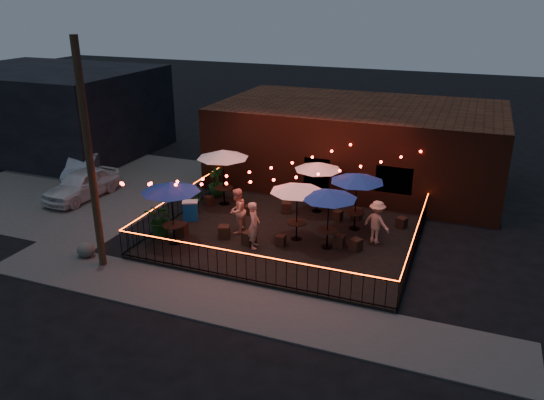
% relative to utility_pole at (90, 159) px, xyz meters
% --- Properties ---
extents(ground, '(110.00, 110.00, 0.00)m').
position_rel_utility_pole_xyz_m(ground, '(5.40, 2.60, -4.00)').
color(ground, black).
rests_on(ground, ground).
extents(patio, '(10.00, 8.00, 0.15)m').
position_rel_utility_pole_xyz_m(patio, '(5.40, 4.60, -3.92)').
color(patio, black).
rests_on(patio, ground).
extents(sidewalk, '(18.00, 2.50, 0.05)m').
position_rel_utility_pole_xyz_m(sidewalk, '(5.40, -0.65, -3.98)').
color(sidewalk, '#474442').
rests_on(sidewalk, ground).
extents(parking_lot, '(11.00, 12.00, 0.02)m').
position_rel_utility_pole_xyz_m(parking_lot, '(-6.60, 6.60, -3.99)').
color(parking_lot, '#474442').
rests_on(parking_lot, ground).
extents(brick_building, '(14.00, 8.00, 4.00)m').
position_rel_utility_pole_xyz_m(brick_building, '(6.40, 12.59, -2.00)').
color(brick_building, '#3B1B10').
rests_on(brick_building, ground).
extents(background_building, '(12.00, 9.00, 5.00)m').
position_rel_utility_pole_xyz_m(background_building, '(-12.60, 11.60, -1.50)').
color(background_building, black).
rests_on(background_building, ground).
extents(utility_pole, '(0.26, 0.26, 8.00)m').
position_rel_utility_pole_xyz_m(utility_pole, '(0.00, 0.00, 0.00)').
color(utility_pole, '#322214').
rests_on(utility_pole, ground).
extents(fence_front, '(10.00, 0.04, 1.04)m').
position_rel_utility_pole_xyz_m(fence_front, '(5.40, 0.60, -3.34)').
color(fence_front, black).
rests_on(fence_front, patio).
extents(fence_left, '(0.04, 8.00, 1.04)m').
position_rel_utility_pole_xyz_m(fence_left, '(0.40, 4.60, -3.34)').
color(fence_left, black).
rests_on(fence_left, patio).
extents(fence_right, '(0.04, 8.00, 1.04)m').
position_rel_utility_pole_xyz_m(fence_right, '(10.40, 4.60, -3.34)').
color(fence_right, black).
rests_on(fence_right, patio).
extents(festoon_lights, '(10.02, 8.72, 1.32)m').
position_rel_utility_pole_xyz_m(festoon_lights, '(4.39, 4.30, -1.48)').
color(festoon_lights, '#FF1C11').
rests_on(festoon_lights, ground).
extents(cafe_table_0, '(2.94, 2.94, 2.48)m').
position_rel_utility_pole_xyz_m(cafe_table_0, '(1.62, 2.26, -1.58)').
color(cafe_table_0, black).
rests_on(cafe_table_0, patio).
extents(cafe_table_1, '(2.65, 2.65, 2.57)m').
position_rel_utility_pole_xyz_m(cafe_table_1, '(1.60, 6.68, -1.50)').
color(cafe_table_1, black).
rests_on(cafe_table_1, patio).
extents(cafe_table_2, '(2.49, 2.49, 2.34)m').
position_rel_utility_pole_xyz_m(cafe_table_2, '(5.91, 4.31, -1.72)').
color(cafe_table_2, black).
rests_on(cafe_table_2, patio).
extents(cafe_table_3, '(2.22, 2.22, 2.28)m').
position_rel_utility_pole_xyz_m(cafe_table_3, '(5.82, 7.35, -1.77)').
color(cafe_table_3, black).
rests_on(cafe_table_3, patio).
extents(cafe_table_4, '(2.69, 2.69, 2.35)m').
position_rel_utility_pole_xyz_m(cafe_table_4, '(7.23, 4.04, -1.71)').
color(cafe_table_4, black).
rests_on(cafe_table_4, patio).
extents(cafe_table_5, '(2.49, 2.49, 2.40)m').
position_rel_utility_pole_xyz_m(cafe_table_5, '(7.81, 6.12, -1.66)').
color(cafe_table_5, black).
rests_on(cafe_table_5, patio).
extents(bistro_chair_0, '(0.46, 0.46, 0.51)m').
position_rel_utility_pole_xyz_m(bistro_chair_0, '(1.52, 2.97, -3.59)').
color(bistro_chair_0, black).
rests_on(bistro_chair_0, patio).
extents(bistro_chair_1, '(0.56, 0.56, 0.51)m').
position_rel_utility_pole_xyz_m(bistro_chair_1, '(3.22, 3.38, -3.59)').
color(bistro_chair_1, black).
rests_on(bistro_chair_1, patio).
extents(bistro_chair_2, '(0.40, 0.40, 0.42)m').
position_rel_utility_pole_xyz_m(bistro_chair_2, '(1.00, 6.31, -3.64)').
color(bistro_chair_2, black).
rests_on(bistro_chair_2, patio).
extents(bistro_chair_3, '(0.43, 0.43, 0.40)m').
position_rel_utility_pole_xyz_m(bistro_chair_3, '(3.15, 5.97, -3.65)').
color(bistro_chair_3, black).
rests_on(bistro_chair_3, patio).
extents(bistro_chair_4, '(0.55, 0.55, 0.51)m').
position_rel_utility_pole_xyz_m(bistro_chair_4, '(4.36, 3.22, -3.60)').
color(bistro_chair_4, black).
rests_on(bistro_chair_4, patio).
extents(bistro_chair_5, '(0.36, 0.36, 0.40)m').
position_rel_utility_pole_xyz_m(bistro_chair_5, '(5.52, 3.58, -3.65)').
color(bistro_chair_5, black).
rests_on(bistro_chair_5, patio).
extents(bistro_chair_6, '(0.52, 0.52, 0.48)m').
position_rel_utility_pole_xyz_m(bistro_chair_6, '(4.63, 6.72, -3.61)').
color(bistro_chair_6, black).
rests_on(bistro_chair_6, patio).
extents(bistro_chair_7, '(0.41, 0.41, 0.40)m').
position_rel_utility_pole_xyz_m(bistro_chair_7, '(6.94, 6.77, -3.65)').
color(bistro_chair_7, black).
rests_on(bistro_chair_7, patio).
extents(bistro_chair_8, '(0.43, 0.43, 0.46)m').
position_rel_utility_pole_xyz_m(bistro_chair_8, '(7.65, 4.29, -3.62)').
color(bistro_chair_8, black).
rests_on(bistro_chair_8, patio).
extents(bistro_chair_9, '(0.52, 0.52, 0.47)m').
position_rel_utility_pole_xyz_m(bistro_chair_9, '(8.30, 4.19, -3.62)').
color(bistro_chair_9, black).
rests_on(bistro_chair_9, patio).
extents(bistro_chair_10, '(0.48, 0.48, 0.48)m').
position_rel_utility_pole_xyz_m(bistro_chair_10, '(7.65, 7.16, -3.61)').
color(bistro_chair_10, black).
rests_on(bistro_chair_10, patio).
extents(bistro_chair_11, '(0.48, 0.48, 0.44)m').
position_rel_utility_pole_xyz_m(bistro_chair_11, '(9.59, 6.95, -3.63)').
color(bistro_chair_11, black).
rests_on(bistro_chair_11, patio).
extents(patron_a, '(0.61, 0.77, 1.84)m').
position_rel_utility_pole_xyz_m(patron_a, '(4.64, 3.06, -2.93)').
color(patron_a, tan).
rests_on(patron_a, patio).
extents(patron_b, '(0.80, 0.97, 1.85)m').
position_rel_utility_pole_xyz_m(patron_b, '(3.47, 4.08, -2.92)').
color(patron_b, '#DAA98C').
rests_on(patron_b, patio).
extents(patron_c, '(1.27, 1.04, 1.72)m').
position_rel_utility_pole_xyz_m(patron_c, '(8.86, 5.15, -2.99)').
color(patron_c, tan).
rests_on(patron_c, patio).
extents(potted_shrub_a, '(1.26, 1.10, 1.37)m').
position_rel_utility_pole_xyz_m(potted_shrub_a, '(0.80, 2.71, -3.17)').
color(potted_shrub_a, '#183E12').
rests_on(potted_shrub_a, patio).
extents(potted_shrub_b, '(0.77, 0.67, 1.21)m').
position_rel_utility_pole_xyz_m(potted_shrub_b, '(0.80, 5.45, -3.24)').
color(potted_shrub_b, '#163F13').
rests_on(potted_shrub_b, patio).
extents(potted_shrub_c, '(1.03, 1.03, 1.40)m').
position_rel_utility_pole_xyz_m(potted_shrub_c, '(0.81, 7.47, -3.15)').
color(potted_shrub_c, '#1D3B11').
rests_on(potted_shrub_c, patio).
extents(cooler, '(0.78, 0.69, 0.85)m').
position_rel_utility_pole_xyz_m(cooler, '(1.09, 4.48, -3.42)').
color(cooler, '#1058AD').
rests_on(cooler, patio).
extents(boulder, '(0.80, 0.68, 0.62)m').
position_rel_utility_pole_xyz_m(boulder, '(-0.96, 0.27, -3.69)').
color(boulder, '#4B4A46').
rests_on(boulder, ground).
extents(car_white, '(1.91, 4.20, 1.40)m').
position_rel_utility_pole_xyz_m(car_white, '(-5.23, 5.27, -3.30)').
color(car_white, white).
rests_on(car_white, ground).
extents(car_silver, '(3.00, 4.25, 1.33)m').
position_rel_utility_pole_xyz_m(car_silver, '(-6.99, 7.53, -3.34)').
color(car_silver, '#9B9DA4').
rests_on(car_silver, ground).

